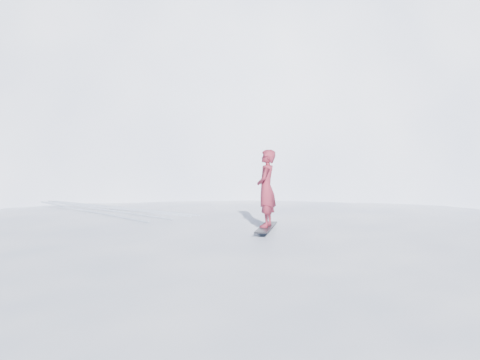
{
  "coord_description": "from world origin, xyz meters",
  "views": [
    {
      "loc": [
        -8.06,
        -9.99,
        4.66
      ],
      "look_at": [
        0.61,
        0.51,
        3.5
      ],
      "focal_mm": 40.0,
      "sensor_mm": 36.0,
      "label": 1
    }
  ],
  "objects": [
    {
      "name": "ground",
      "position": [
        0.0,
        0.0,
        0.0
      ],
      "size": [
        400.0,
        400.0,
        0.0
      ],
      "primitive_type": "plane",
      "color": "white",
      "rests_on": "ground"
    },
    {
      "name": "near_ridge",
      "position": [
        1.0,
        3.0,
        0.0
      ],
      "size": [
        36.0,
        28.0,
        4.8
      ],
      "primitive_type": "ellipsoid",
      "color": "white",
      "rests_on": "ground"
    },
    {
      "name": "summit_peak",
      "position": [
        22.0,
        26.0,
        0.0
      ],
      "size": [
        60.0,
        56.0,
        56.0
      ],
      "primitive_type": "ellipsoid",
      "color": "white",
      "rests_on": "ground"
    },
    {
      "name": "peak_shoulder",
      "position": [
        10.0,
        20.0,
        0.0
      ],
      "size": [
        28.0,
        24.0,
        18.0
      ],
      "primitive_type": "ellipsoid",
      "color": "white",
      "rests_on": "ground"
    },
    {
      "name": "wind_bumps",
      "position": [
        -0.56,
        2.12,
        0.0
      ],
      "size": [
        16.0,
        14.4,
        1.0
      ],
      "color": "white",
      "rests_on": "ground"
    },
    {
      "name": "snowboard",
      "position": [
        0.61,
        -0.49,
        2.41
      ],
      "size": [
        1.46,
        1.23,
        0.03
      ],
      "primitive_type": "cube",
      "rotation": [
        0.0,
        0.0,
        0.66
      ],
      "color": "black",
      "rests_on": "near_ridge"
    },
    {
      "name": "snowboarder",
      "position": [
        0.61,
        -0.49,
        3.36
      ],
      "size": [
        0.81,
        0.77,
        1.87
      ],
      "primitive_type": "imported",
      "rotation": [
        0.0,
        0.0,
        3.81
      ],
      "color": "maroon",
      "rests_on": "snowboard"
    },
    {
      "name": "board_tracks",
      "position": [
        -0.93,
        5.02,
        2.42
      ],
      "size": [
        2.41,
        5.97,
        0.04
      ],
      "color": "silver",
      "rests_on": "ground"
    }
  ]
}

